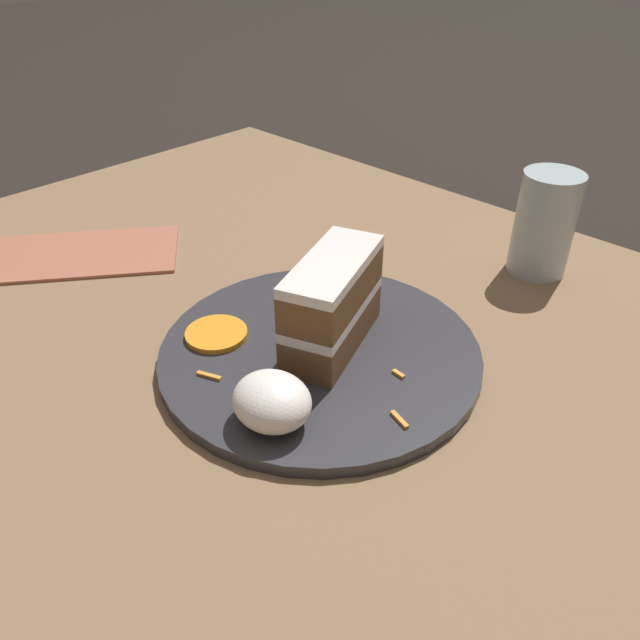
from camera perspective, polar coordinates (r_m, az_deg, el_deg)
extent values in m
plane|color=black|center=(0.59, -0.13, -9.53)|extent=(6.00, 6.00, 0.00)
cube|color=#846647|center=(0.57, -0.13, -8.10)|extent=(1.28, 0.94, 0.04)
cylinder|color=#333338|center=(0.60, 0.00, -2.99)|extent=(0.31, 0.31, 0.01)
cube|color=brown|center=(0.59, 1.12, -0.70)|extent=(0.10, 0.14, 0.04)
cube|color=white|center=(0.58, 1.14, 1.14)|extent=(0.10, 0.14, 0.01)
cube|color=brown|center=(0.56, 1.17, 3.06)|extent=(0.10, 0.14, 0.04)
cube|color=white|center=(0.55, 1.19, 5.05)|extent=(0.10, 0.14, 0.01)
ellipsoid|color=white|center=(0.50, -4.42, -7.41)|extent=(0.07, 0.06, 0.04)
cylinder|color=orange|center=(0.61, -9.46, -1.26)|extent=(0.06, 0.06, 0.01)
cube|color=orange|center=(0.57, -10.10, -5.05)|extent=(0.02, 0.01, 0.00)
cube|color=orange|center=(0.56, 7.20, -4.92)|extent=(0.01, 0.01, 0.00)
cube|color=orange|center=(0.67, 3.18, 2.28)|extent=(0.01, 0.01, 0.00)
cube|color=orange|center=(0.52, 7.28, -9.02)|extent=(0.02, 0.01, 0.00)
cylinder|color=silver|center=(0.76, 19.84, 8.26)|extent=(0.07, 0.07, 0.12)
cylinder|color=silver|center=(0.78, 19.29, 5.69)|extent=(0.06, 0.06, 0.04)
cube|color=#B2664C|center=(0.83, -22.38, 5.50)|extent=(0.26, 0.29, 0.00)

